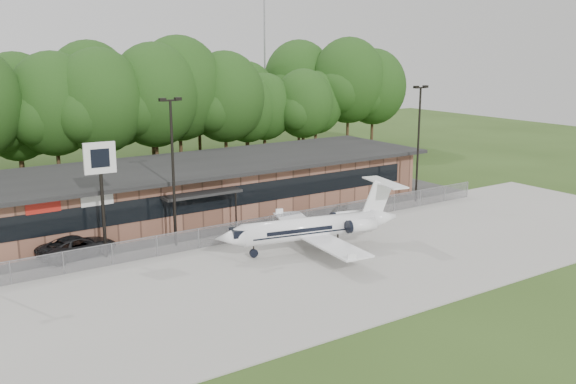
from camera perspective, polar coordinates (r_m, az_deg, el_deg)
ground at (r=34.73m, az=9.50°, el=-10.30°), size 160.00×160.00×0.00m
apron at (r=40.44m, az=1.66°, el=-6.65°), size 64.00×18.00×0.08m
parking_lot at (r=49.79m, az=-6.08°, el=-2.95°), size 50.00×9.00×0.06m
terminal at (r=53.12m, az=-8.40°, el=0.38°), size 41.00×11.65×4.30m
fence at (r=45.80m, az=-3.45°, el=-3.34°), size 46.00×0.04×1.52m
treeline at (r=68.90m, az=-15.15°, el=7.42°), size 72.00×12.00×15.00m
radio_mast at (r=83.61m, az=-2.09°, el=12.18°), size 0.20×0.20×25.00m
light_pole_mid at (r=43.70m, az=-10.21°, el=2.69°), size 1.55×0.30×10.23m
light_pole_right at (r=56.86m, az=11.53°, el=4.98°), size 1.55×0.30×10.23m
business_jet at (r=43.09m, az=2.43°, el=-3.24°), size 13.23×11.89×4.47m
suv at (r=44.38m, az=-18.22°, el=-4.61°), size 5.56×3.54×1.43m
pole_sign at (r=42.33m, az=-16.33°, el=1.86°), size 2.01×0.34×7.64m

